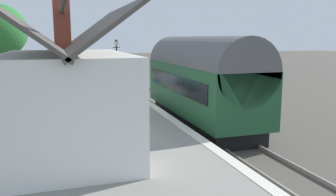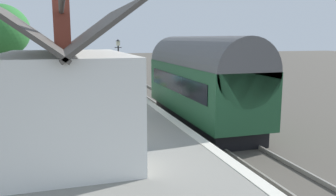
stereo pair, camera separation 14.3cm
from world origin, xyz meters
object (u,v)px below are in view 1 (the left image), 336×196
object	(u,v)px
planter_edge_far	(122,92)
lamp_post_platform	(117,53)
train	(201,80)
planter_under_sign	(62,89)
bench_mid_platform	(98,89)
planter_edge_near	(128,89)
station_building	(67,97)
planter_corner_building	(48,86)
planter_bench_right	(110,82)
planter_bench_left	(75,82)
bench_near_building	(93,83)

from	to	relation	value
planter_edge_far	lamp_post_platform	bearing A→B (deg)	-7.13
train	planter_under_sign	world-z (taller)	train
lamp_post_platform	bench_mid_platform	bearing A→B (deg)	157.20
planter_under_sign	planter_edge_far	bearing A→B (deg)	-131.49
planter_edge_near	planter_edge_far	world-z (taller)	planter_edge_far
station_building	planter_under_sign	size ratio (longest dim) A/B	8.19
train	planter_edge_far	bearing A→B (deg)	49.05
planter_edge_far	planter_corner_building	xyz separation A→B (m)	(3.90, 3.86, -0.01)
planter_under_sign	lamp_post_platform	world-z (taller)	lamp_post_platform
planter_corner_building	planter_bench_right	bearing A→B (deg)	-58.60
train	lamp_post_platform	xyz separation A→B (m)	(9.32, 2.53, 0.97)
planter_bench_right	planter_under_sign	bearing A→B (deg)	138.35
planter_corner_building	bench_mid_platform	bearing A→B (deg)	-125.23
station_building	planter_bench_right	size ratio (longest dim) A/B	8.50
bench_mid_platform	planter_corner_building	size ratio (longest dim) A/B	1.46
planter_edge_near	lamp_post_platform	bearing A→B (deg)	0.45
station_building	planter_corner_building	bearing A→B (deg)	4.24
planter_edge_far	planter_bench_left	xyz separation A→B (m)	(7.14, 2.14, -0.24)
station_building	planter_under_sign	world-z (taller)	station_building
planter_edge_near	station_building	bearing A→B (deg)	159.20
bench_mid_platform	planter_corner_building	xyz separation A→B (m)	(1.96, 2.78, 0.02)
planter_edge_far	planter_corner_building	bearing A→B (deg)	44.68
lamp_post_platform	planter_bench_right	bearing A→B (deg)	92.24
train	planter_edge_near	size ratio (longest dim) A/B	10.73
station_building	bench_near_building	size ratio (longest dim) A/B	4.71
bench_mid_platform	planter_under_sign	distance (m)	2.12
planter_edge_near	train	bearing A→B (deg)	-156.00
station_building	bench_near_building	bearing A→B (deg)	-9.13
planter_edge_near	planter_bench_right	distance (m)	3.73
bench_near_building	planter_bench_right	xyz separation A→B (m)	(1.66, -1.30, -0.18)
bench_mid_platform	planter_edge_near	xyz separation A→B (m)	(0.78, -1.92, -0.20)
train	station_building	size ratio (longest dim) A/B	1.38
planter_edge_far	planter_bench_right	world-z (taller)	planter_edge_far
planter_corner_building	planter_under_sign	world-z (taller)	planter_corner_building
station_building	planter_bench_right	world-z (taller)	station_building
planter_under_sign	bench_mid_platform	bearing A→B (deg)	-111.08
bench_near_building	lamp_post_platform	distance (m)	3.13
station_building	planter_bench_left	xyz separation A→B (m)	(14.57, -0.88, -1.34)
bench_near_building	planter_bench_right	distance (m)	2.12
planter_corner_building	lamp_post_platform	size ratio (longest dim) A/B	0.29
train	bench_mid_platform	size ratio (longest dim) A/B	6.54
station_building	bench_mid_platform	world-z (taller)	station_building
station_building	planter_edge_near	distance (m)	10.94
train	planter_edge_near	bearing A→B (deg)	24.00
station_building	planter_edge_near	xyz separation A→B (m)	(10.15, -3.85, -1.33)
planter_edge_far	planter_under_sign	bearing A→B (deg)	48.51
planter_edge_near	lamp_post_platform	distance (m)	4.24
planter_edge_near	planter_bench_left	world-z (taller)	planter_edge_near
planter_under_sign	planter_corner_building	bearing A→B (deg)	33.83
planter_bench_left	planter_corner_building	world-z (taller)	planter_corner_building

